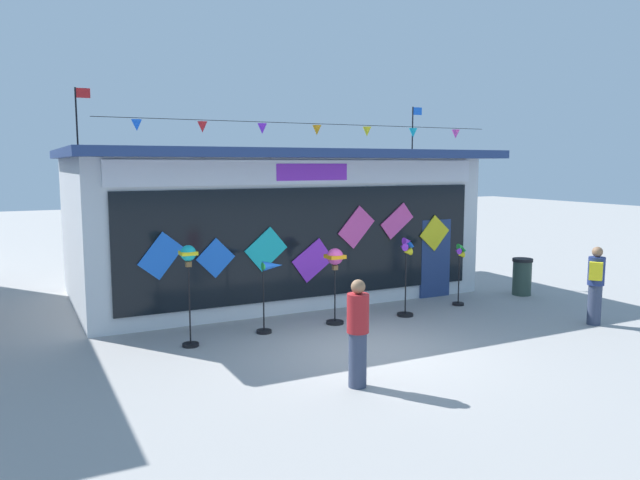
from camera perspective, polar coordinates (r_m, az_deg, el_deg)
name	(u,v)px	position (r m, az deg, el deg)	size (l,w,h in m)	color
ground_plane	(366,350)	(11.48, 4.33, -10.20)	(80.00, 80.00, 0.00)	#9E9B99
kite_shop_building	(268,221)	(16.34, -4.84, 1.77)	(10.22, 6.17, 5.14)	silver
wind_spinner_far_left	(189,269)	(11.58, -12.17, -2.65)	(0.31, 0.31, 1.92)	black
wind_spinner_left	(270,283)	(12.42, -4.71, -4.04)	(0.57, 0.31, 1.47)	black
wind_spinner_center_left	(335,266)	(12.98, 1.41, -2.46)	(0.38, 0.38, 1.64)	black
wind_spinner_center_right	(407,266)	(13.77, 8.10, -2.38)	(0.41, 0.36, 1.79)	black
wind_spinner_right	(460,265)	(15.09, 12.94, -2.33)	(0.35, 0.28, 1.52)	black
person_near_camera	(596,284)	(14.23, 24.34, -3.75)	(0.47, 0.44, 1.68)	#333D56
person_mid_plaza	(358,333)	(9.44, 3.55, -8.63)	(0.34, 0.34, 1.68)	#333D56
trash_bin	(522,276)	(16.83, 18.34, -3.25)	(0.52, 0.52, 0.96)	#2D4238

